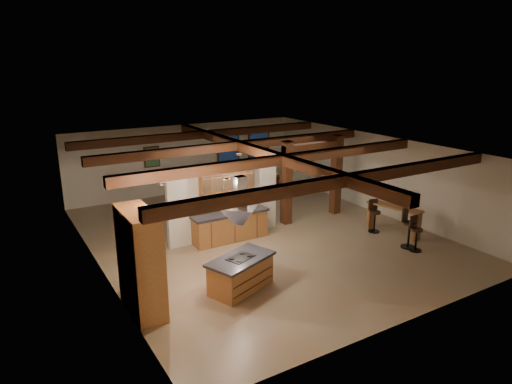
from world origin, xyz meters
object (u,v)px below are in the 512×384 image
at_px(bar_counter, 394,215).
at_px(sofa, 241,183).
at_px(kitchen_island, 241,273).
at_px(dining_table, 237,204).

bearing_deg(bar_counter, sofa, 102.72).
bearing_deg(kitchen_island, dining_table, 62.03).
distance_m(dining_table, sofa, 3.14).
bearing_deg(dining_table, kitchen_island, -126.85).
distance_m(kitchen_island, dining_table, 5.98).
height_order(kitchen_island, bar_counter, bar_counter).
distance_m(kitchen_island, sofa, 9.11).
bearing_deg(kitchen_island, sofa, 60.70).
bearing_deg(sofa, kitchen_island, 76.09).
relative_size(kitchen_island, dining_table, 1.07).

